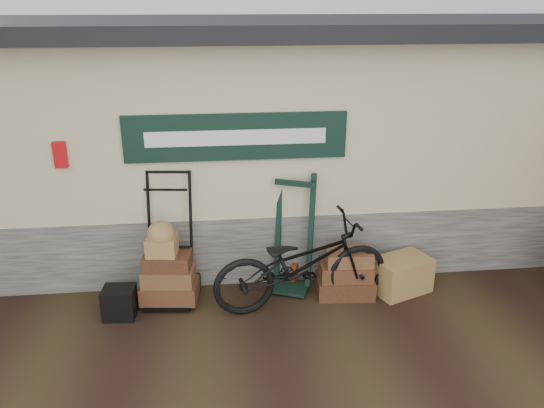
# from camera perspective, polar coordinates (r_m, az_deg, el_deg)

# --- Properties ---
(ground) EXTENTS (80.00, 80.00, 0.00)m
(ground) POSITION_cam_1_polar(r_m,az_deg,el_deg) (6.15, -0.14, -12.90)
(ground) COLOR black
(ground) RESTS_ON ground
(station_building) EXTENTS (14.40, 4.10, 3.20)m
(station_building) POSITION_cam_1_polar(r_m,az_deg,el_deg) (8.03, -2.28, 7.99)
(station_building) COLOR #4C4C47
(station_building) RESTS_ON ground
(porter_trolley) EXTENTS (0.87, 0.69, 1.60)m
(porter_trolley) POSITION_cam_1_polar(r_m,az_deg,el_deg) (6.43, -11.01, -3.54)
(porter_trolley) COLOR black
(porter_trolley) RESTS_ON ground
(green_barrow) EXTENTS (0.67, 0.63, 1.49)m
(green_barrow) POSITION_cam_1_polar(r_m,az_deg,el_deg) (6.57, 2.33, -3.15)
(green_barrow) COLOR black
(green_barrow) RESTS_ON ground
(suitcase_stack) EXTENTS (0.72, 0.48, 0.61)m
(suitcase_stack) POSITION_cam_1_polar(r_m,az_deg,el_deg) (6.64, 7.92, -7.30)
(suitcase_stack) COLOR #3E1C13
(suitcase_stack) RESTS_ON ground
(wicker_hamper) EXTENTS (0.80, 0.67, 0.45)m
(wicker_hamper) POSITION_cam_1_polar(r_m,az_deg,el_deg) (6.89, 13.75, -7.39)
(wicker_hamper) COLOR #99673D
(wicker_hamper) RESTS_ON ground
(black_trunk) EXTENTS (0.38, 0.33, 0.36)m
(black_trunk) POSITION_cam_1_polar(r_m,az_deg,el_deg) (6.46, -16.08, -10.14)
(black_trunk) COLOR black
(black_trunk) RESTS_ON ground
(bicycle) EXTENTS (1.04, 2.21, 1.23)m
(bicycle) POSITION_cam_1_polar(r_m,az_deg,el_deg) (6.22, 3.24, -5.95)
(bicycle) COLOR black
(bicycle) RESTS_ON ground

